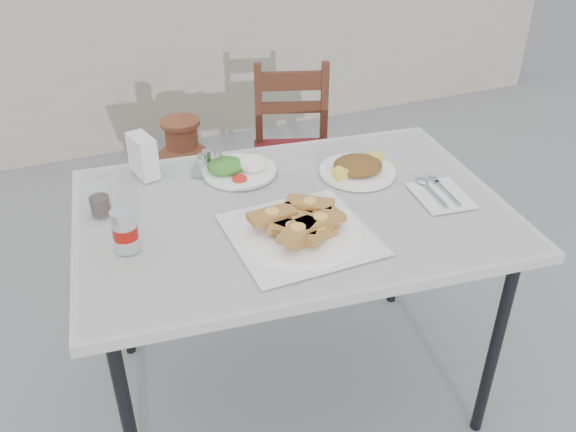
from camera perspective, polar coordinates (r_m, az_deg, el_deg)
name	(u,v)px	position (r m, az deg, el deg)	size (l,w,h in m)	color
ground	(317,378)	(2.52, 2.76, -14.86)	(80.00, 80.00, 0.00)	slate
cafe_table	(292,222)	(1.99, 0.40, -0.52)	(1.46, 1.07, 0.83)	black
pide_plate	(300,224)	(1.80, 1.16, -0.75)	(0.41, 0.41, 0.08)	silver
salad_rice_plate	(239,167)	(2.15, -4.65, 4.56)	(0.26, 0.26, 0.06)	white
salad_chopped_plate	(358,168)	(2.15, 6.55, 4.51)	(0.27, 0.27, 0.06)	white
soda_can	(125,230)	(1.78, -15.01, -1.31)	(0.07, 0.07, 0.13)	silver
cola_glass	(99,202)	(1.99, -17.23, 1.29)	(0.07, 0.07, 0.10)	white
napkin_holder	(143,156)	(2.17, -13.41, 5.49)	(0.10, 0.13, 0.15)	silver
condiment_caddy	(209,165)	(2.16, -7.38, 4.77)	(0.14, 0.13, 0.08)	#ACACB3
cutlery_napkin	(438,192)	(2.09, 13.84, 2.15)	(0.19, 0.24, 0.02)	silver
chair	(293,153)	(3.12, 0.48, 5.91)	(0.50, 0.50, 0.89)	#3D1B10
terracotta_urn	(186,184)	(3.20, -9.50, 3.00)	(0.38, 0.38, 0.66)	brown
back_wall	(163,52)	(4.30, -11.61, 14.76)	(6.00, 0.25, 1.20)	#A09786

